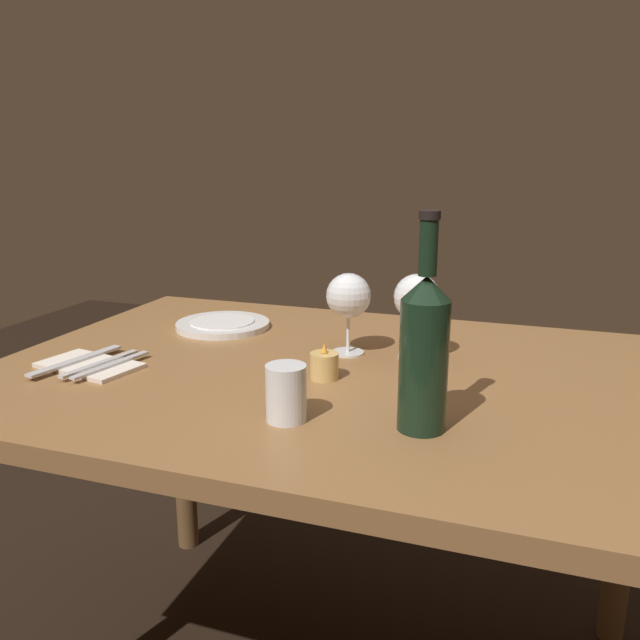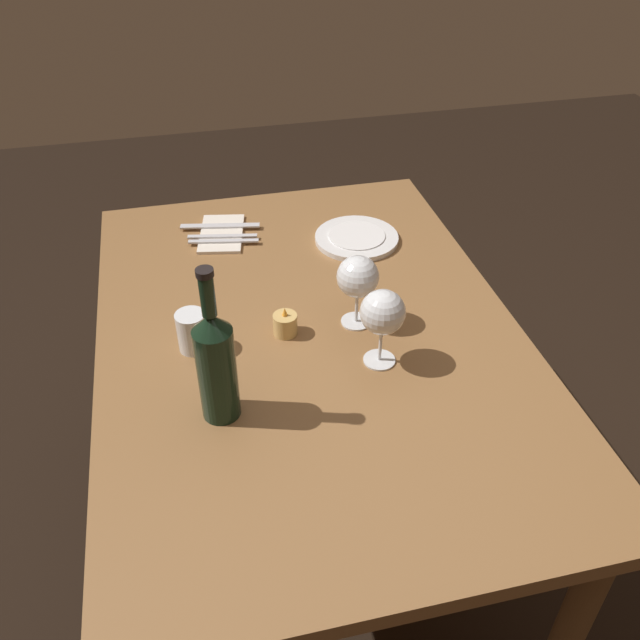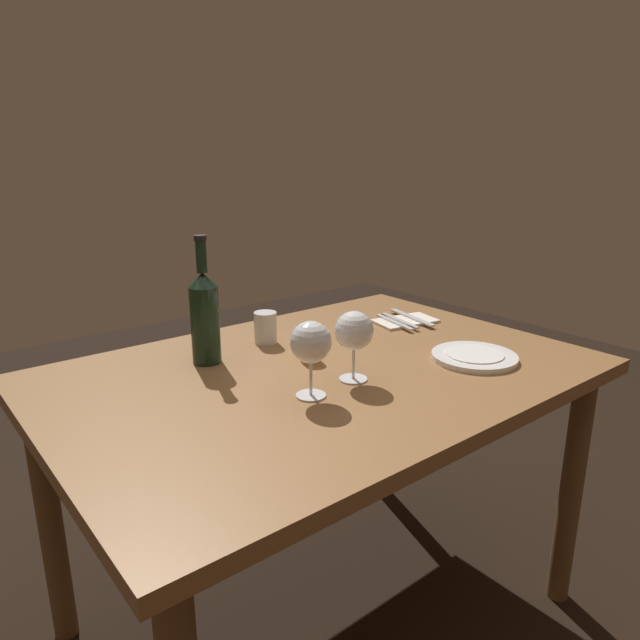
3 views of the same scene
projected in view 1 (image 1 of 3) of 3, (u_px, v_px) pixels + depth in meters
The scene contains 11 objects.
dining_table at pixel (336, 414), 1.24m from camera, with size 1.30×0.90×0.74m.
wine_glass_left at pixel (417, 298), 1.25m from camera, with size 0.09×0.09×0.17m.
wine_glass_right at pixel (348, 297), 1.28m from camera, with size 0.09×0.09×0.17m.
wine_bottle at pixel (424, 349), 0.92m from camera, with size 0.07×0.07×0.32m.
water_tumbler at pixel (287, 396), 0.98m from camera, with size 0.06×0.06×0.09m.
votive_candle at pixel (324, 366), 1.16m from camera, with size 0.05×0.05×0.07m.
dinner_plate at pixel (223, 324), 1.50m from camera, with size 0.22×0.22×0.02m.
folded_napkin at pixel (90, 365), 1.23m from camera, with size 0.21×0.14×0.01m.
fork_inner at pixel (100, 363), 1.22m from camera, with size 0.05×0.18×0.00m.
fork_outer at pixel (111, 365), 1.21m from camera, with size 0.05×0.18×0.00m.
table_knife at pixel (76, 360), 1.23m from camera, with size 0.06×0.21×0.00m.
Camera 1 is at (-0.35, 1.10, 1.14)m, focal length 36.21 mm.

